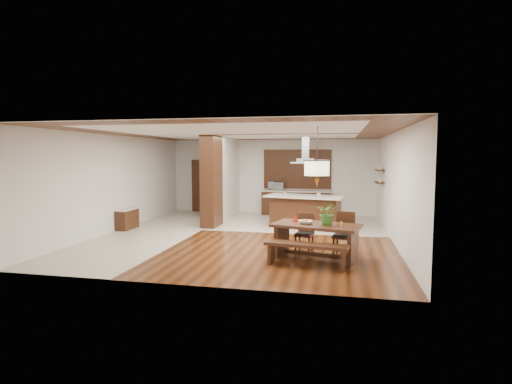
% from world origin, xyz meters
% --- Properties ---
extents(room_shell, '(9.00, 9.04, 2.92)m').
position_xyz_m(room_shell, '(0.00, 0.00, 2.06)').
color(room_shell, '#381A0A').
rests_on(room_shell, ground).
extents(tile_hallway, '(2.50, 9.00, 0.01)m').
position_xyz_m(tile_hallway, '(-2.75, 0.00, 0.01)').
color(tile_hallway, beige).
rests_on(tile_hallway, ground).
extents(tile_kitchen, '(5.50, 4.00, 0.01)m').
position_xyz_m(tile_kitchen, '(1.25, 2.50, 0.01)').
color(tile_kitchen, beige).
rests_on(tile_kitchen, ground).
extents(soffit_band, '(8.00, 9.00, 0.02)m').
position_xyz_m(soffit_band, '(0.00, 0.00, 2.88)').
color(soffit_band, '#3C1F0F').
rests_on(soffit_band, room_shell).
extents(partition_pier, '(0.45, 1.00, 2.90)m').
position_xyz_m(partition_pier, '(-1.40, 1.20, 1.45)').
color(partition_pier, black).
rests_on(partition_pier, ground).
extents(partition_stub, '(0.18, 2.40, 2.90)m').
position_xyz_m(partition_stub, '(-1.40, 3.30, 1.45)').
color(partition_stub, silver).
rests_on(partition_stub, ground).
extents(hallway_console, '(0.37, 0.88, 0.63)m').
position_xyz_m(hallway_console, '(-3.81, 0.20, 0.32)').
color(hallway_console, black).
rests_on(hallway_console, ground).
extents(hallway_doorway, '(1.10, 0.20, 2.10)m').
position_xyz_m(hallway_doorway, '(-2.70, 4.40, 1.05)').
color(hallway_doorway, black).
rests_on(hallway_doorway, ground).
extents(rear_counter, '(2.60, 0.62, 0.95)m').
position_xyz_m(rear_counter, '(1.00, 4.20, 0.48)').
color(rear_counter, black).
rests_on(rear_counter, ground).
extents(kitchen_window, '(2.60, 0.08, 1.50)m').
position_xyz_m(kitchen_window, '(1.00, 4.46, 1.75)').
color(kitchen_window, '#A26330').
rests_on(kitchen_window, room_shell).
extents(shelf_lower, '(0.26, 0.90, 0.04)m').
position_xyz_m(shelf_lower, '(3.87, 2.60, 1.40)').
color(shelf_lower, black).
rests_on(shelf_lower, room_shell).
extents(shelf_upper, '(0.26, 0.90, 0.04)m').
position_xyz_m(shelf_upper, '(3.87, 2.60, 1.80)').
color(shelf_upper, black).
rests_on(shelf_upper, room_shell).
extents(dining_table, '(2.04, 1.36, 0.78)m').
position_xyz_m(dining_table, '(2.11, -2.23, 0.57)').
color(dining_table, black).
rests_on(dining_table, ground).
extents(dining_bench, '(1.75, 0.65, 0.48)m').
position_xyz_m(dining_bench, '(1.94, -2.88, 0.24)').
color(dining_bench, black).
rests_on(dining_bench, ground).
extents(dining_chair_left, '(0.47, 0.47, 0.90)m').
position_xyz_m(dining_chair_left, '(1.80, -1.56, 0.45)').
color(dining_chair_left, black).
rests_on(dining_chair_left, ground).
extents(dining_chair_right, '(0.53, 0.53, 0.99)m').
position_xyz_m(dining_chair_right, '(2.70, -1.79, 0.49)').
color(dining_chair_right, black).
rests_on(dining_chair_right, ground).
extents(pendant_lantern, '(0.64, 0.64, 1.31)m').
position_xyz_m(pendant_lantern, '(2.11, -2.23, 2.25)').
color(pendant_lantern, '#FDEAC2').
rests_on(pendant_lantern, room_shell).
extents(foliage_plant, '(0.57, 0.54, 0.50)m').
position_xyz_m(foliage_plant, '(2.36, -2.25, 1.03)').
color(foliage_plant, '#367226').
rests_on(foliage_plant, dining_table).
extents(fruit_bowl, '(0.34, 0.34, 0.07)m').
position_xyz_m(fruit_bowl, '(1.88, -2.24, 0.81)').
color(fruit_bowl, '#C0B3A8').
rests_on(fruit_bowl, dining_table).
extents(napkin_cone, '(0.16, 0.16, 0.19)m').
position_xyz_m(napkin_cone, '(1.63, -2.04, 0.87)').
color(napkin_cone, '#A2140B').
rests_on(napkin_cone, dining_table).
extents(gold_ornament, '(0.08, 0.08, 0.10)m').
position_xyz_m(gold_ornament, '(2.64, -2.42, 0.83)').
color(gold_ornament, gold).
rests_on(gold_ornament, dining_table).
extents(kitchen_island, '(2.62, 1.53, 1.01)m').
position_xyz_m(kitchen_island, '(1.54, 1.67, 0.52)').
color(kitchen_island, black).
rests_on(kitchen_island, ground).
extents(range_hood, '(0.90, 0.55, 0.87)m').
position_xyz_m(range_hood, '(1.54, 1.68, 2.46)').
color(range_hood, silver).
rests_on(range_hood, room_shell).
extents(island_cup, '(0.13, 0.13, 0.09)m').
position_xyz_m(island_cup, '(1.97, 1.60, 1.06)').
color(island_cup, white).
rests_on(island_cup, kitchen_island).
extents(microwave, '(0.61, 0.44, 0.32)m').
position_xyz_m(microwave, '(0.21, 4.21, 1.11)').
color(microwave, '#B2B4B9').
rests_on(microwave, rear_counter).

